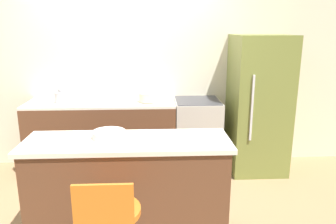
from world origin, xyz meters
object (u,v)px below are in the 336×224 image
object	(u,v)px
refrigerator	(258,105)
mixing_bowl	(148,97)
oven_range	(197,135)
kettle	(62,96)

from	to	relation	value
refrigerator	mixing_bowl	size ratio (longest dim) A/B	7.32
mixing_bowl	oven_range	bearing A→B (deg)	2.88
kettle	mixing_bowl	size ratio (longest dim) A/B	0.89
refrigerator	mixing_bowl	distance (m)	1.41
oven_range	mixing_bowl	world-z (taller)	mixing_bowl
kettle	refrigerator	bearing A→B (deg)	-0.24
refrigerator	kettle	distance (m)	2.47
oven_range	kettle	size ratio (longest dim) A/B	4.38
refrigerator	mixing_bowl	bearing A→B (deg)	179.58
refrigerator	kettle	bearing A→B (deg)	179.76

